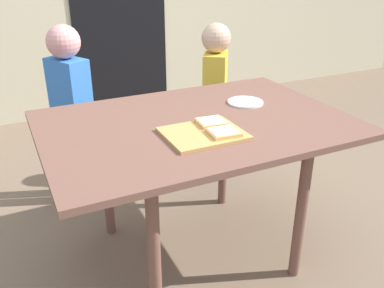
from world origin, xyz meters
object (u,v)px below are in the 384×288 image
Objects in this scene: plate_white_right at (245,102)px; child_left at (71,102)px; child_right at (215,90)px; pizza_slice_near_right at (223,132)px; pizza_slice_far_right at (211,122)px; cutting_board at (203,134)px; dining_table at (197,136)px.

child_left is (-0.75, 0.71, -0.10)m from plate_white_right.
child_left is 1.04× the size of child_right.
pizza_slice_near_right is 0.71× the size of plate_white_right.
plate_white_right is (0.31, 0.20, -0.02)m from pizza_slice_far_right.
cutting_board is at bearing -137.67° from pizza_slice_far_right.
pizza_slice_far_right is at bearing -72.75° from dining_table.
plate_white_right is at bearing -104.74° from child_right.
child_right is (0.50, 0.73, -0.05)m from dining_table.
dining_table is 0.36m from plate_white_right.
pizza_slice_far_right reaches higher than dining_table.
dining_table is at bearing -62.87° from child_left.
dining_table is 1.33× the size of child_right.
plate_white_right is at bearing 18.85° from dining_table.
child_left is at bearing 174.55° from child_right.
child_left is at bearing 113.02° from pizza_slice_near_right.
plate_white_right is at bearing 46.06° from pizza_slice_near_right.
cutting_board is at bearing -121.38° from child_right.
child_right is (0.54, 0.89, -0.14)m from cutting_board.
plate_white_right is 1.04m from child_left.
pizza_slice_near_right is (0.07, -0.06, 0.02)m from cutting_board.
pizza_slice_far_right is (0.03, -0.09, 0.10)m from dining_table.
child_left is (-0.45, 0.91, -0.12)m from pizza_slice_far_right.
pizza_slice_far_right is (0.07, 0.07, 0.02)m from cutting_board.
dining_table is 4.26× the size of cutting_board.
pizza_slice_near_right is (0.02, -0.21, 0.10)m from dining_table.
child_left reaches higher than pizza_slice_far_right.
pizza_slice_far_right is at bearing -63.78° from child_left.
pizza_slice_near_right reaches higher than plate_white_right.
cutting_board is at bearing -144.44° from plate_white_right.
pizza_slice_far_right is at bearing 42.33° from cutting_board.
plate_white_right is (0.33, 0.11, 0.08)m from dining_table.
dining_table is 7.63× the size of plate_white_right.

